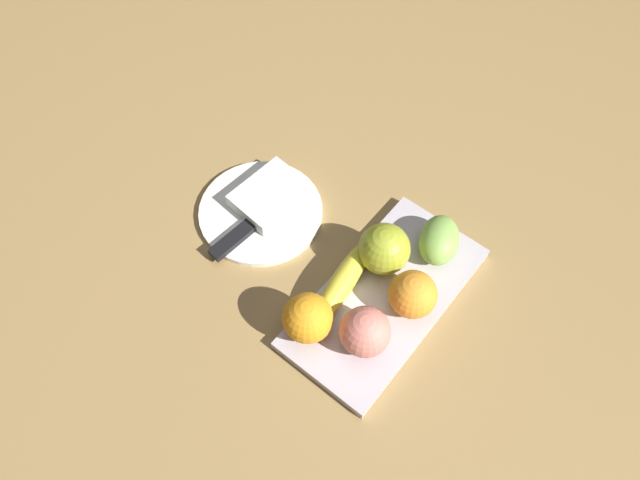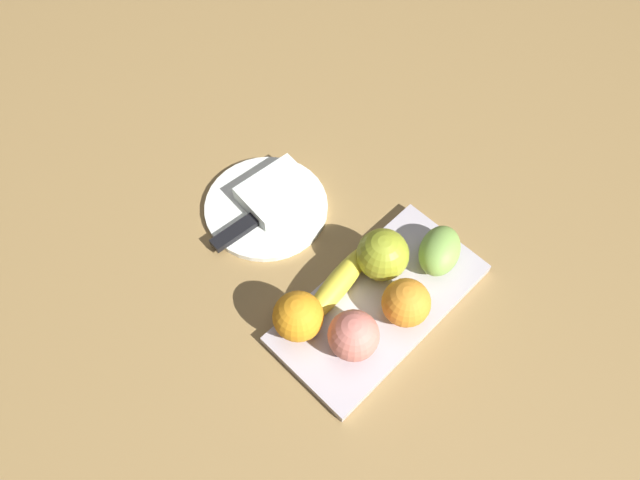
% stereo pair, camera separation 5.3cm
% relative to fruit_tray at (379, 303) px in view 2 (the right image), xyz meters
% --- Properties ---
extents(ground_plane, '(2.40, 2.40, 0.00)m').
position_rel_fruit_tray_xyz_m(ground_plane, '(-0.05, 0.04, -0.01)').
color(ground_plane, olive).
extents(fruit_tray, '(0.34, 0.17, 0.02)m').
position_rel_fruit_tray_xyz_m(fruit_tray, '(0.00, 0.00, 0.00)').
color(fruit_tray, '#BBB1B8').
rests_on(fruit_tray, ground_plane).
extents(apple, '(0.08, 0.08, 0.08)m').
position_rel_fruit_tray_xyz_m(apple, '(0.04, 0.03, 0.05)').
color(apple, '#97A328').
rests_on(apple, fruit_tray).
extents(banana, '(0.17, 0.06, 0.04)m').
position_rel_fruit_tray_xyz_m(banana, '(-0.03, 0.06, 0.03)').
color(banana, yellow).
rests_on(banana, fruit_tray).
extents(orange_near_apple, '(0.08, 0.08, 0.08)m').
position_rel_fruit_tray_xyz_m(orange_near_apple, '(-0.12, 0.06, 0.05)').
color(orange_near_apple, orange).
rests_on(orange_near_apple, fruit_tray).
extents(orange_near_banana, '(0.07, 0.07, 0.07)m').
position_rel_fruit_tray_xyz_m(orange_near_banana, '(0.01, -0.04, 0.05)').
color(orange_near_banana, orange).
rests_on(orange_near_banana, fruit_tray).
extents(peach, '(0.08, 0.08, 0.08)m').
position_rel_fruit_tray_xyz_m(peach, '(-0.08, -0.02, 0.05)').
color(peach, '#DA7767').
rests_on(peach, fruit_tray).
extents(grape_bunch, '(0.11, 0.09, 0.06)m').
position_rel_fruit_tray_xyz_m(grape_bunch, '(0.12, -0.02, 0.04)').
color(grape_bunch, '#82B04C').
rests_on(grape_bunch, fruit_tray).
extents(dinner_plate, '(0.21, 0.21, 0.01)m').
position_rel_fruit_tray_xyz_m(dinner_plate, '(-0.00, 0.26, -0.00)').
color(dinner_plate, white).
rests_on(dinner_plate, ground_plane).
extents(folded_napkin, '(0.13, 0.10, 0.03)m').
position_rel_fruit_tray_xyz_m(folded_napkin, '(0.03, 0.26, 0.02)').
color(folded_napkin, white).
rests_on(folded_napkin, dinner_plate).
extents(knife, '(0.18, 0.04, 0.01)m').
position_rel_fruit_tray_xyz_m(knife, '(-0.06, 0.25, 0.01)').
color(knife, silver).
rests_on(knife, dinner_plate).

